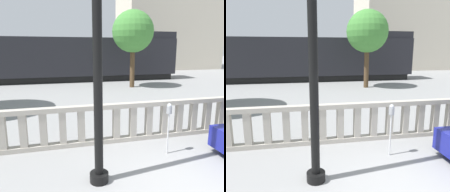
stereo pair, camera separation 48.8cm
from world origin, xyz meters
TOP-DOWN VIEW (x-y plane):
  - balustrade at (-0.00, 2.94)m, footprint 17.58×0.24m
  - lamppost at (-1.73, 1.00)m, footprint 0.41×0.41m
  - parking_meter at (0.35, 1.83)m, footprint 0.14×0.14m
  - train_near at (-4.77, 16.83)m, footprint 26.91×2.67m
  - building_block at (13.87, 27.58)m, footprint 13.98×7.61m
  - tree_left at (3.05, 12.41)m, footprint 3.05×3.05m

SIDE VIEW (x-z plane):
  - balustrade at x=0.00m, z-range 0.00..1.23m
  - parking_meter at x=0.35m, z-range 0.40..1.83m
  - train_near at x=-4.77m, z-range -0.21..4.22m
  - lamppost at x=-1.73m, z-range 0.27..7.15m
  - tree_left at x=3.05m, z-range 1.26..6.91m
  - building_block at x=13.87m, z-range 0.00..13.69m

